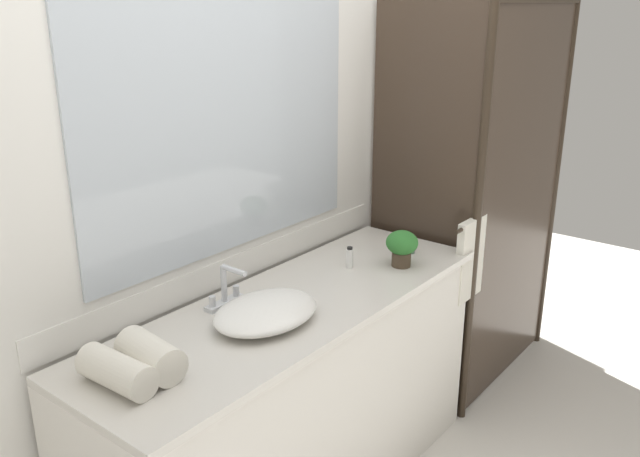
% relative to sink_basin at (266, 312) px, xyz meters
% --- Properties ---
extents(wall_back_with_mirror, '(4.40, 0.06, 2.60)m').
position_rel_sink_basin_xyz_m(wall_back_with_mirror, '(0.18, 0.37, 0.37)').
color(wall_back_with_mirror, silver).
rests_on(wall_back_with_mirror, ground_plane).
extents(vanity_cabinet, '(1.80, 0.58, 0.90)m').
position_rel_sink_basin_xyz_m(vanity_cabinet, '(0.18, 0.03, -0.49)').
color(vanity_cabinet, silver).
rests_on(vanity_cabinet, ground_plane).
extents(shower_enclosure, '(1.20, 0.59, 2.00)m').
position_rel_sink_basin_xyz_m(shower_enclosure, '(1.46, -0.16, 0.08)').
color(shower_enclosure, '#2D2319').
rests_on(shower_enclosure, ground_plane).
extents(sink_basin, '(0.41, 0.31, 0.07)m').
position_rel_sink_basin_xyz_m(sink_basin, '(0.00, 0.00, 0.00)').
color(sink_basin, white).
rests_on(sink_basin, vanity_cabinet).
extents(faucet, '(0.17, 0.13, 0.16)m').
position_rel_sink_basin_xyz_m(faucet, '(0.00, 0.20, 0.02)').
color(faucet, silver).
rests_on(faucet, vanity_cabinet).
extents(potted_plant, '(0.14, 0.14, 0.16)m').
position_rel_sink_basin_xyz_m(potted_plant, '(0.74, -0.10, 0.06)').
color(potted_plant, '#473828').
rests_on(potted_plant, vanity_cabinet).
extents(amenity_bottle_lotion, '(0.03, 0.03, 0.08)m').
position_rel_sink_basin_xyz_m(amenity_bottle_lotion, '(0.89, -0.05, 0.00)').
color(amenity_bottle_lotion, '#4C7056').
rests_on(amenity_bottle_lotion, vanity_cabinet).
extents(amenity_bottle_shampoo, '(0.03, 0.03, 0.09)m').
position_rel_sink_basin_xyz_m(amenity_bottle_shampoo, '(0.59, 0.06, 0.01)').
color(amenity_bottle_shampoo, white).
rests_on(amenity_bottle_shampoo, vanity_cabinet).
extents(rolled_towel_near_edge, '(0.12, 0.26, 0.10)m').
position_rel_sink_basin_xyz_m(rolled_towel_near_edge, '(-0.58, 0.05, 0.02)').
color(rolled_towel_near_edge, silver).
rests_on(rolled_towel_near_edge, vanity_cabinet).
extents(rolled_towel_middle, '(0.14, 0.23, 0.12)m').
position_rel_sink_basin_xyz_m(rolled_towel_middle, '(-0.47, 0.04, 0.02)').
color(rolled_towel_middle, silver).
rests_on(rolled_towel_middle, vanity_cabinet).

